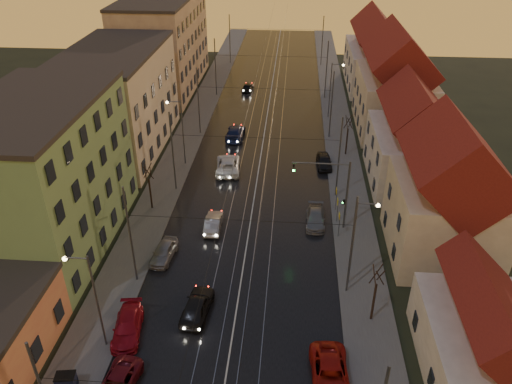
% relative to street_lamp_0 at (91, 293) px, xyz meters
% --- Properties ---
extents(ground, '(160.00, 160.00, 0.00)m').
position_rel_street_lamp_0_xyz_m(ground, '(9.10, -2.00, -4.89)').
color(ground, black).
rests_on(ground, ground).
extents(road, '(16.00, 120.00, 0.04)m').
position_rel_street_lamp_0_xyz_m(road, '(9.10, 38.00, -4.87)').
color(road, black).
rests_on(road, ground).
extents(sidewalk_left, '(4.00, 120.00, 0.15)m').
position_rel_street_lamp_0_xyz_m(sidewalk_left, '(-0.90, 38.00, -4.81)').
color(sidewalk_left, '#4C4C4C').
rests_on(sidewalk_left, ground).
extents(sidewalk_right, '(4.00, 120.00, 0.15)m').
position_rel_street_lamp_0_xyz_m(sidewalk_right, '(19.10, 38.00, -4.81)').
color(sidewalk_right, '#4C4C4C').
rests_on(sidewalk_right, ground).
extents(tram_rail_0, '(0.06, 120.00, 0.03)m').
position_rel_street_lamp_0_xyz_m(tram_rail_0, '(6.90, 38.00, -4.83)').
color(tram_rail_0, gray).
rests_on(tram_rail_0, road).
extents(tram_rail_1, '(0.06, 120.00, 0.03)m').
position_rel_street_lamp_0_xyz_m(tram_rail_1, '(8.33, 38.00, -4.83)').
color(tram_rail_1, gray).
rests_on(tram_rail_1, road).
extents(tram_rail_2, '(0.06, 120.00, 0.03)m').
position_rel_street_lamp_0_xyz_m(tram_rail_2, '(9.87, 38.00, -4.83)').
color(tram_rail_2, gray).
rests_on(tram_rail_2, road).
extents(tram_rail_3, '(0.06, 120.00, 0.03)m').
position_rel_street_lamp_0_xyz_m(tram_rail_3, '(11.30, 38.00, -4.83)').
color(tram_rail_3, gray).
rests_on(tram_rail_3, road).
extents(apartment_left_1, '(10.00, 18.00, 13.00)m').
position_rel_street_lamp_0_xyz_m(apartment_left_1, '(-8.40, 12.00, 1.61)').
color(apartment_left_1, '#6F965F').
rests_on(apartment_left_1, ground).
extents(apartment_left_2, '(10.00, 20.00, 12.00)m').
position_rel_street_lamp_0_xyz_m(apartment_left_2, '(-8.40, 32.00, 1.11)').
color(apartment_left_2, '#C6B599').
rests_on(apartment_left_2, ground).
extents(apartment_left_3, '(10.00, 24.00, 14.00)m').
position_rel_street_lamp_0_xyz_m(apartment_left_3, '(-8.40, 56.00, 2.11)').
color(apartment_left_3, '#90715C').
rests_on(apartment_left_3, ground).
extents(house_right_0, '(8.16, 10.20, 5.80)m').
position_rel_street_lamp_0_xyz_m(house_right_0, '(26.10, 0.00, -1.96)').
color(house_right_0, '#B7B2AA').
rests_on(house_right_0, ground).
extents(house_right_1, '(8.67, 10.20, 10.80)m').
position_rel_street_lamp_0_xyz_m(house_right_1, '(26.10, 13.00, 0.56)').
color(house_right_1, '#BBAB90').
rests_on(house_right_1, ground).
extents(house_right_2, '(9.18, 12.24, 9.20)m').
position_rel_street_lamp_0_xyz_m(house_right_2, '(26.10, 26.00, -0.24)').
color(house_right_2, '#B7B2AA').
rests_on(house_right_2, ground).
extents(house_right_3, '(9.18, 14.28, 11.50)m').
position_rel_street_lamp_0_xyz_m(house_right_3, '(26.10, 41.00, 0.92)').
color(house_right_3, '#BBAB90').
rests_on(house_right_3, ground).
extents(house_right_4, '(9.18, 16.32, 10.00)m').
position_rel_street_lamp_0_xyz_m(house_right_4, '(26.10, 59.00, 0.16)').
color(house_right_4, '#B7B2AA').
rests_on(house_right_4, ground).
extents(catenary_pole_l_1, '(0.16, 0.16, 9.00)m').
position_rel_street_lamp_0_xyz_m(catenary_pole_l_1, '(0.50, 7.00, -0.39)').
color(catenary_pole_l_1, '#595B60').
rests_on(catenary_pole_l_1, ground).
extents(catenary_pole_r_1, '(0.16, 0.16, 9.00)m').
position_rel_street_lamp_0_xyz_m(catenary_pole_r_1, '(17.70, 7.00, -0.39)').
color(catenary_pole_r_1, '#595B60').
rests_on(catenary_pole_r_1, ground).
extents(catenary_pole_l_2, '(0.16, 0.16, 9.00)m').
position_rel_street_lamp_0_xyz_m(catenary_pole_l_2, '(0.50, 22.00, -0.39)').
color(catenary_pole_l_2, '#595B60').
rests_on(catenary_pole_l_2, ground).
extents(catenary_pole_r_2, '(0.16, 0.16, 9.00)m').
position_rel_street_lamp_0_xyz_m(catenary_pole_r_2, '(17.70, 22.00, -0.39)').
color(catenary_pole_r_2, '#595B60').
rests_on(catenary_pole_r_2, ground).
extents(catenary_pole_l_3, '(0.16, 0.16, 9.00)m').
position_rel_street_lamp_0_xyz_m(catenary_pole_l_3, '(0.50, 37.00, -0.39)').
color(catenary_pole_l_3, '#595B60').
rests_on(catenary_pole_l_3, ground).
extents(catenary_pole_r_3, '(0.16, 0.16, 9.00)m').
position_rel_street_lamp_0_xyz_m(catenary_pole_r_3, '(17.70, 37.00, -0.39)').
color(catenary_pole_r_3, '#595B60').
rests_on(catenary_pole_r_3, ground).
extents(catenary_pole_l_4, '(0.16, 0.16, 9.00)m').
position_rel_street_lamp_0_xyz_m(catenary_pole_l_4, '(0.50, 52.00, -0.39)').
color(catenary_pole_l_4, '#595B60').
rests_on(catenary_pole_l_4, ground).
extents(catenary_pole_r_4, '(0.16, 0.16, 9.00)m').
position_rel_street_lamp_0_xyz_m(catenary_pole_r_4, '(17.70, 52.00, -0.39)').
color(catenary_pole_r_4, '#595B60').
rests_on(catenary_pole_r_4, ground).
extents(catenary_pole_l_5, '(0.16, 0.16, 9.00)m').
position_rel_street_lamp_0_xyz_m(catenary_pole_l_5, '(0.50, 70.00, -0.39)').
color(catenary_pole_l_5, '#595B60').
rests_on(catenary_pole_l_5, ground).
extents(catenary_pole_r_5, '(0.16, 0.16, 9.00)m').
position_rel_street_lamp_0_xyz_m(catenary_pole_r_5, '(17.70, 70.00, -0.39)').
color(catenary_pole_r_5, '#595B60').
rests_on(catenary_pole_r_5, ground).
extents(street_lamp_0, '(1.75, 0.32, 8.00)m').
position_rel_street_lamp_0_xyz_m(street_lamp_0, '(0.00, 0.00, 0.00)').
color(street_lamp_0, '#595B60').
rests_on(street_lamp_0, ground).
extents(street_lamp_1, '(1.75, 0.32, 8.00)m').
position_rel_street_lamp_0_xyz_m(street_lamp_1, '(18.21, 8.00, 0.00)').
color(street_lamp_1, '#595B60').
rests_on(street_lamp_1, ground).
extents(street_lamp_2, '(1.75, 0.32, 8.00)m').
position_rel_street_lamp_0_xyz_m(street_lamp_2, '(0.00, 28.00, 0.00)').
color(street_lamp_2, '#595B60').
rests_on(street_lamp_2, ground).
extents(street_lamp_3, '(1.75, 0.32, 8.00)m').
position_rel_street_lamp_0_xyz_m(street_lamp_3, '(18.21, 44.00, 0.00)').
color(street_lamp_3, '#595B60').
rests_on(street_lamp_3, ground).
extents(traffic_light_mast, '(5.30, 0.32, 7.20)m').
position_rel_street_lamp_0_xyz_m(traffic_light_mast, '(17.10, 16.00, -0.29)').
color(traffic_light_mast, '#595B60').
rests_on(traffic_light_mast, ground).
extents(bare_tree_0, '(1.09, 1.09, 5.11)m').
position_rel_street_lamp_0_xyz_m(bare_tree_0, '(-1.09, 18.00, -2.40)').
color(bare_tree_0, black).
rests_on(bare_tree_0, ground).
extents(bare_tree_1, '(1.09, 1.09, 5.11)m').
position_rel_street_lamp_0_xyz_m(bare_tree_1, '(19.31, 4.00, -2.40)').
color(bare_tree_1, black).
rests_on(bare_tree_1, ground).
extents(bare_tree_2, '(1.09, 1.09, 5.11)m').
position_rel_street_lamp_0_xyz_m(bare_tree_2, '(19.51, 32.00, -2.40)').
color(bare_tree_2, black).
rests_on(bare_tree_2, ground).
extents(driving_car_0, '(2.30, 4.78, 1.57)m').
position_rel_street_lamp_0_xyz_m(driving_car_0, '(6.18, 3.65, -4.10)').
color(driving_car_0, black).
rests_on(driving_car_0, ground).
extents(driving_car_1, '(1.55, 4.20, 1.37)m').
position_rel_street_lamp_0_xyz_m(driving_car_1, '(5.70, 14.97, -4.20)').
color(driving_car_1, '#939398').
rests_on(driving_car_1, ground).
extents(driving_car_2, '(3.17, 5.94, 1.59)m').
position_rel_street_lamp_0_xyz_m(driving_car_2, '(5.59, 26.75, -4.09)').
color(driving_car_2, silver).
rests_on(driving_car_2, ground).
extents(driving_car_3, '(2.33, 5.46, 1.57)m').
position_rel_street_lamp_0_xyz_m(driving_car_3, '(5.39, 35.96, -4.10)').
color(driving_car_3, '#172046').
rests_on(driving_car_3, ground).
extents(driving_car_4, '(1.98, 3.95, 1.29)m').
position_rel_street_lamp_0_xyz_m(driving_car_4, '(5.31, 54.60, -4.24)').
color(driving_car_4, black).
rests_on(driving_car_4, ground).
extents(parked_left_1, '(2.60, 4.62, 1.22)m').
position_rel_street_lamp_0_xyz_m(parked_left_1, '(2.32, -3.59, -4.28)').
color(parked_left_1, maroon).
rests_on(parked_left_1, ground).
extents(parked_left_2, '(2.52, 4.90, 1.36)m').
position_rel_street_lamp_0_xyz_m(parked_left_2, '(1.53, 1.25, -4.21)').
color(parked_left_2, maroon).
rests_on(parked_left_2, ground).
extents(parked_left_3, '(2.05, 4.23, 1.39)m').
position_rel_street_lamp_0_xyz_m(parked_left_3, '(2.04, 10.14, -4.19)').
color(parked_left_3, gray).
rests_on(parked_left_3, ground).
extents(parked_right_0, '(2.72, 5.45, 1.48)m').
position_rel_street_lamp_0_xyz_m(parked_right_0, '(15.93, -1.90, -4.14)').
color(parked_right_0, '#AB1611').
rests_on(parked_right_0, ground).
extents(parked_right_1, '(1.93, 4.46, 1.28)m').
position_rel_street_lamp_0_xyz_m(parked_right_1, '(15.42, 16.62, -4.25)').
color(parked_right_1, gray).
rests_on(parked_right_1, ground).
extents(parked_right_2, '(1.89, 4.21, 1.41)m').
position_rel_street_lamp_0_xyz_m(parked_right_2, '(16.70, 28.64, -4.18)').
color(parked_right_2, black).
rests_on(parked_right_2, ground).
extents(dumpster, '(1.30, 0.96, 1.10)m').
position_rel_street_lamp_0_xyz_m(dumpster, '(-0.93, -3.75, -4.19)').
color(dumpster, black).
rests_on(dumpster, sidewalk_left).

